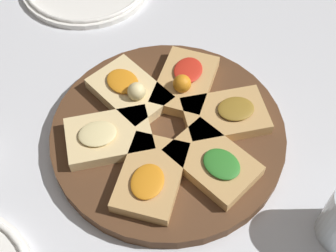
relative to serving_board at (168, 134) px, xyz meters
The scene contains 8 objects.
ground_plane 0.01m from the serving_board, ahead, with size 3.00×3.00×0.00m, color silver.
serving_board is the anchor object (origin of this frame).
focaccia_slice_0 0.09m from the serving_board, 143.15° to the right, with size 0.14×0.13×0.03m.
focaccia_slice_1 0.09m from the serving_board, 82.41° to the right, with size 0.09×0.13×0.03m.
focaccia_slice_2 0.09m from the serving_board, 25.41° to the right, with size 0.14×0.12×0.03m.
focaccia_slice_3 0.09m from the serving_board, 34.28° to the left, with size 0.14×0.13×0.04m.
focaccia_slice_4 0.09m from the serving_board, 95.28° to the left, with size 0.09×0.13×0.04m.
focaccia_slice_5 0.09m from the serving_board, 154.95° to the left, with size 0.14×0.12×0.03m.
Camera 1 is at (-0.24, -0.30, 0.58)m, focal length 50.00 mm.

